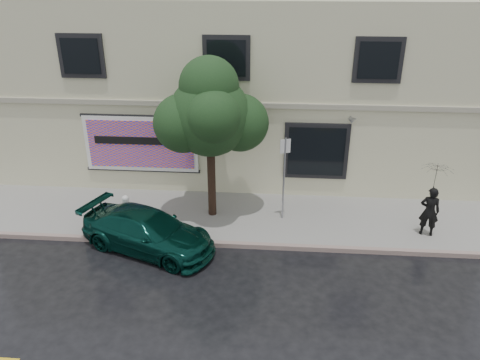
# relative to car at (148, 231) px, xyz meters

# --- Properties ---
(ground) EXTENTS (90.00, 90.00, 0.00)m
(ground) POSITION_rel_car_xyz_m (2.09, -1.20, -0.62)
(ground) COLOR black
(ground) RESTS_ON ground
(sidewalk) EXTENTS (20.00, 3.50, 0.15)m
(sidewalk) POSITION_rel_car_xyz_m (2.09, 2.05, -0.55)
(sidewalk) COLOR gray
(sidewalk) RESTS_ON ground
(curb) EXTENTS (20.00, 0.18, 0.16)m
(curb) POSITION_rel_car_xyz_m (2.09, 0.30, -0.55)
(curb) COLOR gray
(curb) RESTS_ON ground
(building) EXTENTS (20.00, 8.12, 7.00)m
(building) POSITION_rel_car_xyz_m (2.09, 7.80, 2.88)
(building) COLOR beige
(building) RESTS_ON ground
(billboard) EXTENTS (4.30, 0.16, 2.20)m
(billboard) POSITION_rel_car_xyz_m (-1.11, 3.72, 1.43)
(billboard) COLOR white
(billboard) RESTS_ON ground
(car) EXTENTS (4.67, 3.32, 1.25)m
(car) POSITION_rel_car_xyz_m (0.00, 0.00, 0.00)
(car) COLOR #083029
(car) RESTS_ON ground
(pedestrian) EXTENTS (0.67, 0.51, 1.66)m
(pedestrian) POSITION_rel_car_xyz_m (8.73, 1.31, 0.36)
(pedestrian) COLOR black
(pedestrian) RESTS_ON sidewalk
(umbrella) EXTENTS (1.33, 1.33, 0.75)m
(umbrella) POSITION_rel_car_xyz_m (8.73, 1.31, 1.56)
(umbrella) COLOR black
(umbrella) RESTS_ON pedestrian
(street_tree) EXTENTS (2.61, 2.61, 4.85)m
(street_tree) POSITION_rel_car_xyz_m (1.71, 2.11, 3.05)
(street_tree) COLOR #332216
(street_tree) RESTS_ON sidewalk
(fire_hydrant) EXTENTS (0.35, 0.33, 0.85)m
(fire_hydrant) POSITION_rel_car_xyz_m (-1.16, 1.58, -0.06)
(fire_hydrant) COLOR silver
(fire_hydrant) RESTS_ON sidewalk
(sign_pole) EXTENTS (0.34, 0.15, 2.90)m
(sign_pole) POSITION_rel_car_xyz_m (4.13, 2.00, 1.24)
(sign_pole) COLOR #95969D
(sign_pole) RESTS_ON sidewalk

